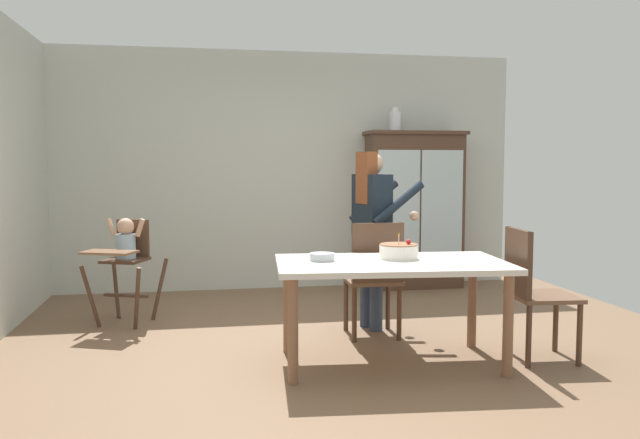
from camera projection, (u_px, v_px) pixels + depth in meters
ground_plane at (333, 350)px, 4.94m from camera, size 6.24×6.24×0.00m
wall_back at (287, 171)px, 7.40m from camera, size 5.32×0.06×2.70m
china_cabinet at (414, 209)px, 7.44m from camera, size 1.14×0.48×1.80m
ceramic_vase at (395, 121)px, 7.31m from camera, size 0.13×0.13×0.27m
high_chair_with_toddler at (125, 251)px, 5.73m from camera, size 0.75×0.82×0.95m
adult_person at (372, 218)px, 5.52m from camera, size 0.60×0.58×1.53m
dining_table at (391, 274)px, 4.56m from camera, size 1.69×1.05×0.74m
birthday_cake at (399, 251)px, 4.67m from camera, size 0.28×0.28×0.19m
serving_bowl at (322, 257)px, 4.57m from camera, size 0.18×0.18×0.05m
dining_chair_far_side at (375, 271)px, 5.23m from camera, size 0.46×0.46×0.96m
dining_chair_right_end at (531, 284)px, 4.66m from camera, size 0.48×0.48×0.96m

